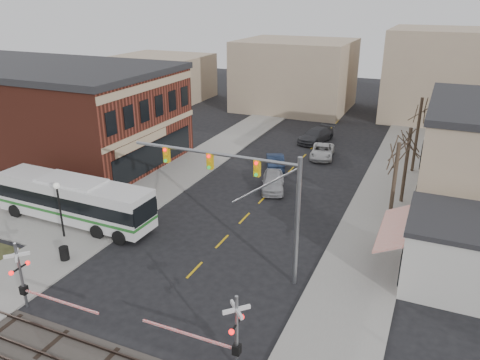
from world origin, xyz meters
name	(u,v)px	position (x,y,z in m)	size (l,w,h in m)	color
ground	(178,287)	(0.00, 0.00, 0.00)	(160.00, 160.00, 0.00)	black
sidewalk_west	(198,162)	(-9.50, 20.00, 0.06)	(5.00, 60.00, 0.12)	gray
sidewalk_east	(388,191)	(9.50, 20.00, 0.06)	(5.00, 60.00, 0.12)	gray
brick_building	(34,109)	(-26.98, 16.00, 4.81)	(30.40, 15.40, 9.60)	maroon
awning_shop	(478,255)	(15.97, 7.00, 2.16)	(9.74, 6.20, 4.30)	beige
tree_east_a	(393,189)	(10.50, 12.00, 3.50)	(0.28, 0.28, 6.75)	#382B21
tree_east_b	(406,166)	(10.80, 18.00, 3.27)	(0.28, 0.28, 6.30)	#382B21
tree_east_c	(417,135)	(11.00, 26.00, 3.72)	(0.28, 0.28, 7.20)	#382B21
transit_bus	(74,199)	(-11.46, 4.28, 1.88)	(13.06, 3.14, 3.35)	silver
traffic_signal_mast	(250,187)	(3.25, 3.21, 5.78)	(10.78, 0.30, 8.00)	gray
rr_crossing_west	(27,278)	(-6.33, -4.99, 1.97)	(5.60, 1.36, 4.00)	gray
rr_crossing_east	(228,331)	(5.40, -4.52, 1.97)	(5.60, 1.36, 4.00)	gray
street_lamp	(58,198)	(-10.56, 1.98, 3.08)	(0.44, 0.44, 4.11)	black
trash_bin	(64,253)	(-8.25, -0.41, 0.57)	(0.60, 0.60, 0.90)	black
car_a	(273,181)	(0.06, 16.28, 0.81)	(1.91, 4.74, 1.62)	#99999D
car_b	(275,161)	(-1.59, 21.48, 0.77)	(1.63, 4.67, 1.54)	#18243C
car_c	(322,151)	(1.85, 26.68, 0.68)	(2.26, 4.90, 1.36)	silver
car_d	(316,135)	(-0.27, 31.88, 0.80)	(2.25, 5.54, 1.61)	#3C3C41
pedestrian_near	(113,215)	(-8.43, 4.84, 0.96)	(0.61, 0.40, 1.67)	brown
pedestrian_far	(104,193)	(-11.50, 7.72, 1.06)	(0.91, 0.71, 1.88)	#323958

